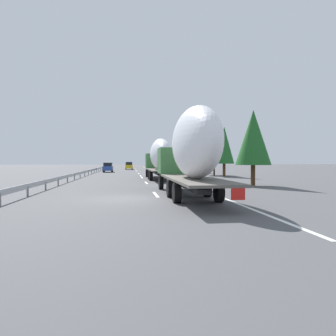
% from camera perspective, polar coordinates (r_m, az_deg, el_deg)
% --- Properties ---
extents(ground_plane, '(260.00, 260.00, 0.00)m').
position_cam_1_polar(ground_plane, '(57.49, -7.41, -0.82)').
color(ground_plane, '#4C4C4F').
extents(lane_stripe_0, '(3.20, 0.20, 0.01)m').
position_cam_1_polar(lane_stripe_0, '(19.64, -2.29, -4.91)').
color(lane_stripe_0, white).
rests_on(lane_stripe_0, ground_plane).
extents(lane_stripe_1, '(3.20, 0.20, 0.01)m').
position_cam_1_polar(lane_stripe_1, '(30.09, -4.05, -2.74)').
color(lane_stripe_1, white).
rests_on(lane_stripe_1, ground_plane).
extents(lane_stripe_2, '(3.20, 0.20, 0.01)m').
position_cam_1_polar(lane_stripe_2, '(39.52, -4.83, -1.78)').
color(lane_stripe_2, white).
rests_on(lane_stripe_2, ground_plane).
extents(lane_stripe_3, '(3.20, 0.20, 0.01)m').
position_cam_1_polar(lane_stripe_3, '(43.91, -5.08, -1.47)').
color(lane_stripe_3, white).
rests_on(lane_stripe_3, ground_plane).
extents(lane_stripe_4, '(3.20, 0.20, 0.01)m').
position_cam_1_polar(lane_stripe_4, '(52.15, -5.44, -1.03)').
color(lane_stripe_4, white).
rests_on(lane_stripe_4, ground_plane).
extents(lane_stripe_5, '(3.20, 0.20, 0.01)m').
position_cam_1_polar(lane_stripe_5, '(65.54, -5.83, -0.55)').
color(lane_stripe_5, white).
rests_on(lane_stripe_5, ground_plane).
extents(lane_stripe_6, '(3.20, 0.20, 0.01)m').
position_cam_1_polar(lane_stripe_6, '(74.04, -6.00, -0.34)').
color(lane_stripe_6, white).
rests_on(lane_stripe_6, ground_plane).
extents(lane_stripe_7, '(3.20, 0.20, 0.01)m').
position_cam_1_polar(lane_stripe_7, '(84.18, -6.16, -0.14)').
color(lane_stripe_7, white).
rests_on(lane_stripe_7, ground_plane).
extents(lane_stripe_8, '(3.20, 0.20, 0.01)m').
position_cam_1_polar(lane_stripe_8, '(92.94, -6.27, -0.00)').
color(lane_stripe_8, white).
rests_on(lane_stripe_8, ground_plane).
extents(lane_stripe_9, '(3.20, 0.20, 0.01)m').
position_cam_1_polar(lane_stripe_9, '(115.94, -6.48, 0.26)').
color(lane_stripe_9, white).
rests_on(lane_stripe_9, ground_plane).
extents(edge_line_right, '(110.00, 0.20, 0.01)m').
position_cam_1_polar(edge_line_right, '(62.72, -2.37, -0.63)').
color(edge_line_right, white).
rests_on(edge_line_right, ground_plane).
extents(truck_lead, '(14.22, 2.55, 4.58)m').
position_cam_1_polar(truck_lead, '(35.32, -1.62, 2.07)').
color(truck_lead, '#387038').
rests_on(truck_lead, ground_plane).
extents(truck_trailing, '(14.16, 2.55, 4.99)m').
position_cam_1_polar(truck_trailing, '(17.58, 4.21, 3.36)').
color(truck_trailing, '#387038').
rests_on(truck_trailing, ground_plane).
extents(car_yellow_coupe, '(4.32, 1.76, 1.86)m').
position_cam_1_polar(car_yellow_coupe, '(76.18, -7.23, 0.41)').
color(car_yellow_coupe, gold).
rests_on(car_yellow_coupe, ground_plane).
extents(car_white_van, '(4.67, 1.86, 1.84)m').
position_cam_1_polar(car_white_van, '(95.11, -7.20, 0.58)').
color(car_white_van, white).
rests_on(car_white_van, ground_plane).
extents(car_red_compact, '(4.16, 1.81, 1.80)m').
position_cam_1_polar(car_red_compact, '(108.80, -7.41, 0.66)').
color(car_red_compact, red).
rests_on(car_red_compact, ground_plane).
extents(car_blue_sedan, '(4.16, 1.77, 1.82)m').
position_cam_1_polar(car_blue_sedan, '(59.67, -11.05, 0.13)').
color(car_blue_sedan, '#28479E').
rests_on(car_blue_sedan, ground_plane).
extents(road_sign, '(0.10, 0.90, 3.35)m').
position_cam_1_polar(road_sign, '(53.77, -0.26, 1.51)').
color(road_sign, gray).
rests_on(road_sign, ground_plane).
extents(tree_0, '(2.65, 2.65, 7.41)m').
position_cam_1_polar(tree_0, '(57.87, 4.22, 3.59)').
color(tree_0, '#472D19').
rests_on(tree_0, ground_plane).
extents(tree_1, '(2.63, 2.63, 6.72)m').
position_cam_1_polar(tree_1, '(56.13, 4.37, 3.37)').
color(tree_1, '#472D19').
rests_on(tree_1, ground_plane).
extents(tree_2, '(3.96, 3.96, 6.00)m').
position_cam_1_polar(tree_2, '(45.95, 8.56, 3.54)').
color(tree_2, '#472D19').
rests_on(tree_2, ground_plane).
extents(tree_3, '(3.04, 3.04, 6.52)m').
position_cam_1_polar(tree_3, '(27.52, 15.50, 5.44)').
color(tree_3, '#472D19').
rests_on(tree_3, ground_plane).
extents(tree_4, '(2.69, 2.69, 6.74)m').
position_cam_1_polar(tree_4, '(42.21, 10.36, 4.14)').
color(tree_4, '#472D19').
rests_on(tree_4, ground_plane).
extents(tree_5, '(2.51, 2.51, 7.14)m').
position_cam_1_polar(tree_5, '(80.94, 1.01, 2.86)').
color(tree_5, '#472D19').
rests_on(tree_5, ground_plane).
extents(guardrail_median, '(94.00, 0.10, 0.76)m').
position_cam_1_polar(guardrail_median, '(60.77, -13.07, -0.18)').
color(guardrail_median, '#9EA0A5').
rests_on(guardrail_median, ground_plane).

